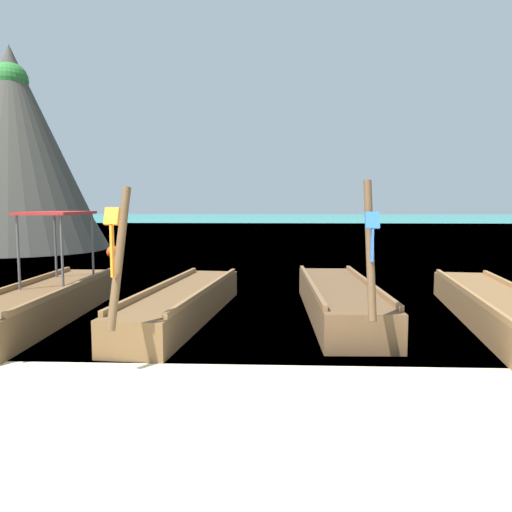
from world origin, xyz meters
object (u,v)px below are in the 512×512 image
longtail_boat_violet_ribbon (499,311)px  karst_rock (17,153)px  longtail_boat_blue_ribbon (339,300)px  longtail_boat_orange_ribbon (183,303)px  longtail_boat_turquoise_ribbon (45,300)px  mooring_buoy_near (113,252)px

longtail_boat_violet_ribbon → karst_rock: size_ratio=0.74×
longtail_boat_blue_ribbon → longtail_boat_violet_ribbon: longtail_boat_blue_ribbon is taller
longtail_boat_violet_ribbon → longtail_boat_blue_ribbon: bearing=165.2°
longtail_boat_orange_ribbon → longtail_boat_violet_ribbon: bearing=-3.5°
longtail_boat_turquoise_ribbon → longtail_boat_violet_ribbon: 8.96m
longtail_boat_blue_ribbon → mooring_buoy_near: (-8.45, 11.14, -0.06)m
karst_rock → mooring_buoy_near: karst_rock is taller
longtail_boat_blue_ribbon → longtail_boat_violet_ribbon: (2.94, -0.78, -0.03)m
longtail_boat_turquoise_ribbon → mooring_buoy_near: (-2.44, 11.65, -0.10)m
longtail_boat_blue_ribbon → karst_rock: size_ratio=0.61×
longtail_boat_violet_ribbon → mooring_buoy_near: (-11.40, 11.91, -0.03)m
karst_rock → longtail_boat_orange_ribbon: bearing=-53.8°
longtail_boat_orange_ribbon → longtail_boat_turquoise_ribbon: bearing=-177.7°
longtail_boat_orange_ribbon → longtail_boat_blue_ribbon: 3.23m
longtail_boat_turquoise_ribbon → longtail_boat_violet_ribbon: (8.96, -0.26, -0.07)m
longtail_boat_violet_ribbon → mooring_buoy_near: longtail_boat_violet_ribbon is taller
mooring_buoy_near → longtail_boat_orange_ribbon: bearing=-65.5°
longtail_boat_orange_ribbon → mooring_buoy_near: size_ratio=11.80×
longtail_boat_blue_ribbon → longtail_boat_violet_ribbon: size_ratio=0.82×
longtail_boat_violet_ribbon → karst_rock: bearing=137.7°
longtail_boat_orange_ribbon → longtail_boat_violet_ribbon: longtail_boat_orange_ribbon is taller
karst_rock → mooring_buoy_near: (6.15, -4.06, -4.68)m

